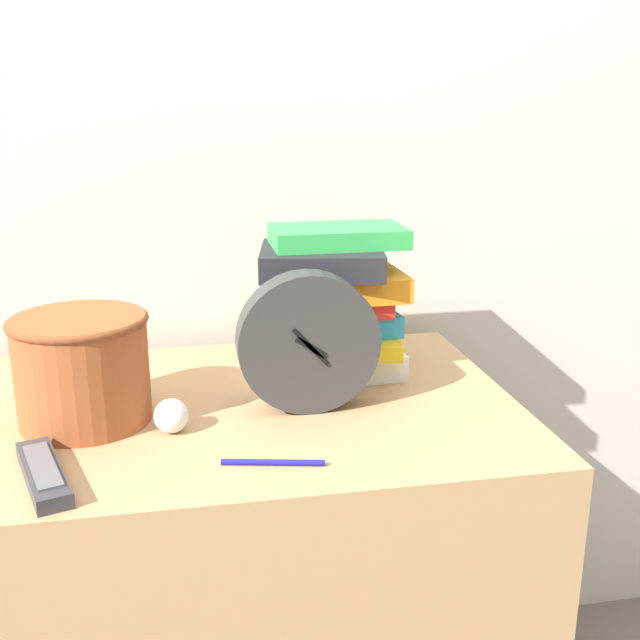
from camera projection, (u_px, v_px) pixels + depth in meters
wall_back at (175, 105)px, 1.38m from camera, size 6.00×0.04×2.40m
desk at (203, 614)px, 1.26m from camera, size 1.01×0.60×0.75m
desk_clock at (308, 343)px, 1.12m from camera, size 0.21×0.05×0.21m
book_stack at (330, 303)px, 1.27m from camera, size 0.26×0.21×0.25m
basket at (82, 366)px, 1.08m from camera, size 0.20×0.20×0.16m
tv_remote at (43, 473)px, 0.93m from camera, size 0.09×0.18×0.02m
crumpled_paper_ball at (171, 416)px, 1.06m from camera, size 0.05×0.05×0.05m
pen at (273, 462)px, 0.97m from camera, size 0.13×0.04×0.01m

